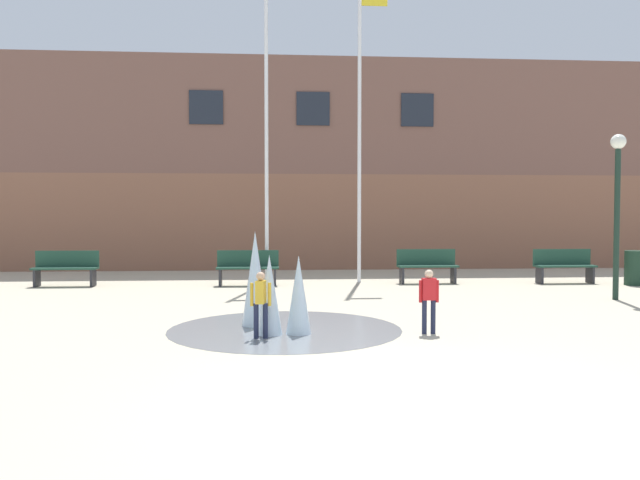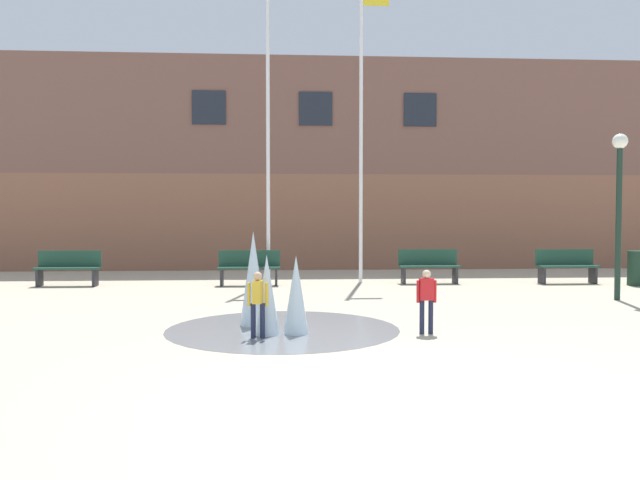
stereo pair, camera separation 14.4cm
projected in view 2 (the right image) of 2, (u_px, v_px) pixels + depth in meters
ground_plane at (404, 406)px, 5.92m from camera, size 100.00×100.00×0.00m
library_building at (311, 170)px, 23.68m from camera, size 36.00×6.05×7.11m
splash_fountain at (270, 293)px, 9.85m from camera, size 3.72×3.72×1.56m
park_bench_far_left at (68, 267)px, 16.03m from camera, size 1.60×0.44×0.91m
park_bench_center at (249, 267)px, 16.16m from camera, size 1.60×0.44×0.91m
park_bench_under_right_flagpole at (429, 266)px, 16.64m from camera, size 1.60×0.44×0.91m
park_bench_near_trashcan at (566, 266)px, 16.65m from camera, size 1.60×0.44×0.91m
child_running at (258, 299)px, 9.17m from camera, size 0.31×0.23×0.99m
child_with_pink_shirt at (426, 296)px, 9.51m from camera, size 0.31×0.13×0.99m
flagpole_left at (269, 114)px, 16.64m from camera, size 0.80×0.10×8.57m
flagpole_right at (362, 120)px, 16.80m from camera, size 0.80×0.10×8.29m
lamp_post_right_lane at (619, 190)px, 13.27m from camera, size 0.32×0.32×3.55m
trash_can at (639, 268)px, 16.13m from camera, size 0.56×0.56×0.90m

